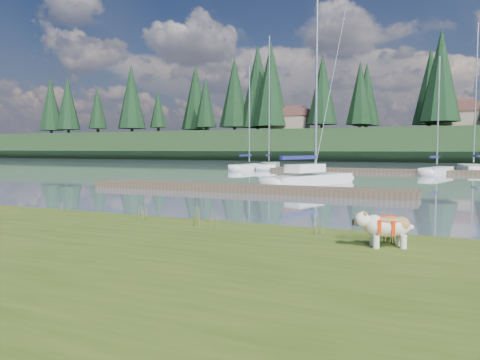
% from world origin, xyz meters
% --- Properties ---
extents(ground, '(200.00, 200.00, 0.00)m').
position_xyz_m(ground, '(0.00, 30.00, 0.00)').
color(ground, slate).
rests_on(ground, ground).
extents(bank, '(60.00, 9.00, 0.35)m').
position_xyz_m(bank, '(0.00, -6.00, 0.17)').
color(bank, '#405318').
rests_on(bank, ground).
extents(ridge, '(200.00, 20.00, 5.00)m').
position_xyz_m(ridge, '(0.00, 73.00, 2.50)').
color(ridge, black).
rests_on(ridge, ground).
extents(bulldog, '(1.02, 0.67, 0.60)m').
position_xyz_m(bulldog, '(4.21, -2.93, 0.73)').
color(bulldog, silver).
rests_on(bulldog, bank).
extents(sailboat_main, '(3.92, 7.73, 11.14)m').
position_xyz_m(sailboat_main, '(-1.97, 14.78, 0.42)').
color(sailboat_main, white).
rests_on(sailboat_main, ground).
extents(dock_near, '(16.00, 2.00, 0.30)m').
position_xyz_m(dock_near, '(-4.00, 9.00, 0.15)').
color(dock_near, '#4C3D2C').
rests_on(dock_near, ground).
extents(dock_far, '(26.00, 2.20, 0.30)m').
position_xyz_m(dock_far, '(2.00, 30.00, 0.15)').
color(dock_far, '#4C3D2C').
rests_on(dock_far, ground).
extents(sailboat_bg_0, '(1.61, 6.80, 9.93)m').
position_xyz_m(sailboat_bg_0, '(-12.48, 30.18, 0.33)').
color(sailboat_bg_0, white).
rests_on(sailboat_bg_0, ground).
extents(sailboat_bg_1, '(4.35, 9.15, 13.34)m').
position_xyz_m(sailboat_bg_1, '(-12.01, 33.65, 0.32)').
color(sailboat_bg_1, white).
rests_on(sailboat_bg_1, ground).
extents(sailboat_bg_2, '(2.57, 6.14, 9.28)m').
position_xyz_m(sailboat_bg_2, '(4.12, 29.09, 0.33)').
color(sailboat_bg_2, white).
rests_on(sailboat_bg_2, ground).
extents(sailboat_bg_3, '(2.70, 9.21, 13.20)m').
position_xyz_m(sailboat_bg_3, '(6.73, 36.46, 0.32)').
color(sailboat_bg_3, white).
rests_on(sailboat_bg_3, ground).
extents(weed_0, '(0.17, 0.14, 0.50)m').
position_xyz_m(weed_0, '(0.07, -2.30, 0.56)').
color(weed_0, '#475B23').
rests_on(weed_0, bank).
extents(weed_1, '(0.17, 0.14, 0.50)m').
position_xyz_m(weed_1, '(0.65, -2.54, 0.56)').
color(weed_1, '#475B23').
rests_on(weed_1, bank).
extents(weed_2, '(0.17, 0.14, 0.63)m').
position_xyz_m(weed_2, '(4.19, -2.55, 0.61)').
color(weed_2, '#475B23').
rests_on(weed_2, bank).
extents(weed_3, '(0.17, 0.14, 0.50)m').
position_xyz_m(weed_3, '(-1.42, -2.19, 0.56)').
color(weed_3, '#475B23').
rests_on(weed_3, bank).
extents(weed_4, '(0.17, 0.14, 0.37)m').
position_xyz_m(weed_4, '(2.85, -2.31, 0.50)').
color(weed_4, '#475B23').
rests_on(weed_4, bank).
extents(weed_5, '(0.17, 0.14, 0.55)m').
position_xyz_m(weed_5, '(4.11, -2.20, 0.58)').
color(weed_5, '#475B23').
rests_on(weed_5, bank).
extents(mud_lip, '(60.00, 0.50, 0.14)m').
position_xyz_m(mud_lip, '(0.00, -1.60, 0.07)').
color(mud_lip, '#33281C').
rests_on(mud_lip, ground).
extents(conifer_0, '(5.72, 5.72, 14.15)m').
position_xyz_m(conifer_0, '(-55.00, 67.00, 12.64)').
color(conifer_0, '#382619').
rests_on(conifer_0, ridge).
extents(conifer_1, '(4.40, 4.40, 11.30)m').
position_xyz_m(conifer_1, '(-40.00, 71.00, 11.28)').
color(conifer_1, '#382619').
rests_on(conifer_1, ridge).
extents(conifer_2, '(6.60, 6.60, 16.05)m').
position_xyz_m(conifer_2, '(-25.00, 68.00, 13.54)').
color(conifer_2, '#382619').
rests_on(conifer_2, ridge).
extents(conifer_3, '(4.84, 4.84, 12.25)m').
position_xyz_m(conifer_3, '(-10.00, 72.00, 11.74)').
color(conifer_3, '#382619').
rests_on(conifer_3, ridge).
extents(conifer_4, '(6.16, 6.16, 15.10)m').
position_xyz_m(conifer_4, '(3.00, 66.00, 13.09)').
color(conifer_4, '#382619').
rests_on(conifer_4, ridge).
extents(house_0, '(6.30, 5.30, 4.65)m').
position_xyz_m(house_0, '(-22.00, 70.00, 7.31)').
color(house_0, gray).
rests_on(house_0, ridge).
extents(house_1, '(6.30, 5.30, 4.65)m').
position_xyz_m(house_1, '(6.00, 71.00, 7.31)').
color(house_1, gray).
rests_on(house_1, ridge).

